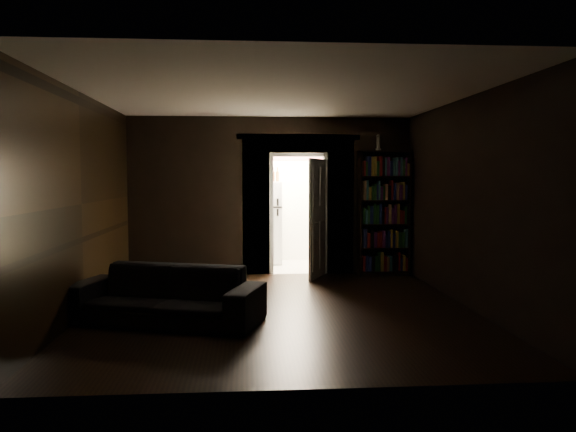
# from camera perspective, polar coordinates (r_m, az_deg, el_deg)

# --- Properties ---
(ground) EXTENTS (5.50, 5.50, 0.00)m
(ground) POSITION_cam_1_polar(r_m,az_deg,el_deg) (7.43, -0.82, -9.55)
(ground) COLOR black
(ground) RESTS_ON ground
(room_walls) EXTENTS (5.02, 5.61, 2.84)m
(room_walls) POSITION_cam_1_polar(r_m,az_deg,el_deg) (8.30, -1.35, 3.59)
(room_walls) COLOR black
(room_walls) RESTS_ON ground
(kitchen_alcove) EXTENTS (2.20, 1.80, 2.60)m
(kitchen_alcove) POSITION_cam_1_polar(r_m,az_deg,el_deg) (11.14, 0.53, 1.27)
(kitchen_alcove) COLOR #B9B3A2
(kitchen_alcove) RESTS_ON ground
(sofa) EXTENTS (2.46, 1.63, 0.87)m
(sofa) POSITION_cam_1_polar(r_m,az_deg,el_deg) (6.91, -12.31, -6.96)
(sofa) COLOR black
(sofa) RESTS_ON ground
(bookshelf) EXTENTS (0.95, 0.57, 2.20)m
(bookshelf) POSITION_cam_1_polar(r_m,az_deg,el_deg) (10.08, 9.69, 0.30)
(bookshelf) COLOR black
(bookshelf) RESTS_ON ground
(refrigerator) EXTENTS (0.74, 0.68, 1.65)m
(refrigerator) POSITION_cam_1_polar(r_m,az_deg,el_deg) (11.29, -2.58, -0.66)
(refrigerator) COLOR silver
(refrigerator) RESTS_ON ground
(door) EXTENTS (0.40, 0.79, 2.05)m
(door) POSITION_cam_1_polar(r_m,az_deg,el_deg) (9.66, 3.02, -0.26)
(door) COLOR white
(door) RESTS_ON ground
(figurine) EXTENTS (0.12, 0.12, 0.29)m
(figurine) POSITION_cam_1_polar(r_m,az_deg,el_deg) (10.08, 9.17, 7.37)
(figurine) COLOR silver
(figurine) RESTS_ON bookshelf
(bottles) EXTENTS (0.69, 0.22, 0.28)m
(bottles) POSITION_cam_1_polar(r_m,az_deg,el_deg) (11.12, -2.41, 4.25)
(bottles) COLOR black
(bottles) RESTS_ON refrigerator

